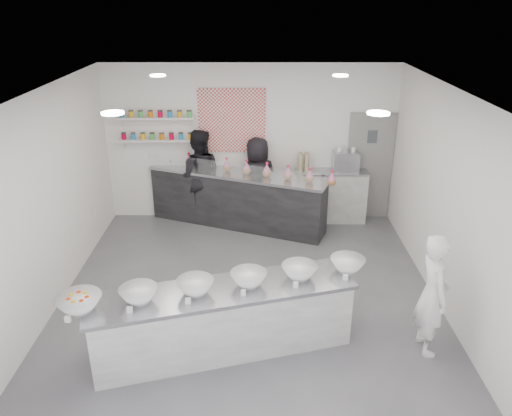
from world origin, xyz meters
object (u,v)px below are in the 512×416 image
Objects in this scene: back_bar at (237,199)px; staff_right at (258,180)px; woman_prep at (432,294)px; prep_counter at (223,320)px; espresso_machine at (345,162)px; staff_left at (199,176)px; espresso_ledge at (330,196)px.

back_bar is 2.06× the size of staff_right.
back_bar is at bearing 32.05° from woman_prep.
staff_right is (0.42, 3.93, 0.39)m from prep_counter.
staff_right is (0.39, 0.25, 0.30)m from back_bar.
woman_prep is at bearing -83.36° from espresso_machine.
woman_prep is 0.87× the size of staff_left.
espresso_ledge is at bearing -179.37° from staff_left.
staff_left is at bearing -22.25° from staff_right.
prep_counter is at bearing 101.40° from staff_left.
woman_prep is 4.44m from staff_right.
staff_left is (-2.54, 0.03, 0.40)m from espresso_ledge.
woman_prep is (0.70, -3.88, 0.28)m from espresso_ledge.
espresso_machine is (2.09, 3.90, 0.77)m from prep_counter.
staff_right is at bearing -178.70° from staff_left.
espresso_ledge is at bearing 49.22° from prep_counter.
espresso_machine reaches higher than back_bar.
staff_right is (1.12, 0.00, -0.08)m from staff_left.
back_bar is (0.03, 3.68, 0.09)m from prep_counter.
staff_left is at bearing 179.32° from espresso_ledge.
staff_left is 1.13m from staff_right.
prep_counter is 1.77× the size of staff_left.
prep_counter is at bearing 88.22° from woman_prep.
staff_right is at bearing 26.06° from woman_prep.
prep_counter is at bearing -68.95° from back_bar.
staff_left is (-2.79, 0.03, -0.30)m from espresso_machine.
espresso_machine is (0.24, 0.00, 0.70)m from espresso_ledge.
espresso_machine is 0.29× the size of staff_right.
espresso_machine reaches higher than prep_counter.
back_bar is 2.17m from espresso_machine.
woman_prep reaches higher than back_bar.
back_bar is at bearing 73.94° from prep_counter.
staff_left reaches higher than espresso_machine.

